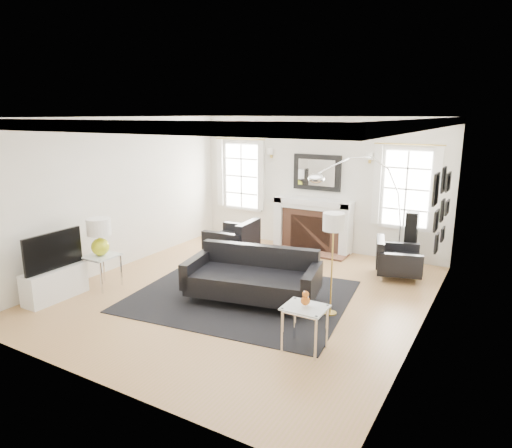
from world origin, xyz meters
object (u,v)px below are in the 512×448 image
Objects in this scene: armchair_left at (235,241)px; coffee_table at (224,265)px; sofa at (253,278)px; arc_floor_lamp at (359,207)px; fireplace at (312,225)px; armchair_right at (395,260)px; gourd_lamp at (99,234)px.

coffee_table is (0.71, -1.44, 0.03)m from armchair_left.
sofa is 0.99× the size of arc_floor_lamp.
coffee_table is at bearing -98.81° from fireplace.
fireplace is 1.67× the size of armchair_right.
armchair_left is at bearing -131.13° from fireplace.
gourd_lamp is at bearing -144.81° from armchair_right.
gourd_lamp is 4.59m from arc_floor_lamp.
gourd_lamp is (-1.07, -2.46, 0.56)m from armchair_left.
fireplace is 1.77× the size of coffee_table.
coffee_table is at bearing 29.99° from gourd_lamp.
armchair_left is 2.74m from gourd_lamp.
armchair_left is 1.60m from coffee_table.
armchair_right is 1.06× the size of coffee_table.
sofa is 2.19m from armchair_left.
sofa is 0.74m from coffee_table.
armchair_left reaches higher than coffee_table.
coffee_table is at bearing 161.61° from sofa.
armchair_right is 1.62× the size of gourd_lamp.
armchair_left is at bearing 130.21° from sofa.
arc_floor_lamp is (1.21, -0.69, 0.64)m from fireplace.
gourd_lamp is at bearing -113.44° from armchair_left.
coffee_table is (-0.70, 0.23, 0.03)m from sofa.
sofa is at bearing -112.29° from arc_floor_lamp.
gourd_lamp is 0.29× the size of arc_floor_lamp.
arc_floor_lamp reaches higher than fireplace.
armchair_right is at bearing -10.26° from arc_floor_lamp.
armchair_left is 1.61× the size of gourd_lamp.
gourd_lamp is at bearing -162.29° from sofa.
fireplace is 0.78× the size of sofa.
arc_floor_lamp reaches higher than sofa.
sofa is at bearing -49.79° from armchair_left.
armchair_right is at bearing 51.90° from sofa.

